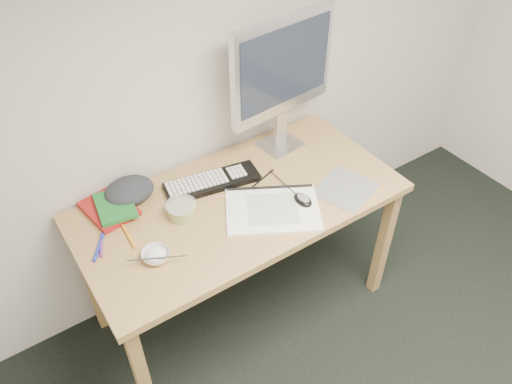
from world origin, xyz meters
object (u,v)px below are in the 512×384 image
(sketchpad, at_px, (273,210))
(monitor, at_px, (283,70))
(keyboard, at_px, (212,182))
(desk, at_px, (240,213))
(rice_bowl, at_px, (156,255))

(sketchpad, relative_size, monitor, 0.60)
(sketchpad, relative_size, keyboard, 0.92)
(desk, distance_m, rice_bowl, 0.46)
(sketchpad, distance_m, monitor, 0.61)
(sketchpad, xyz_separation_m, monitor, (0.30, 0.36, 0.40))
(desk, xyz_separation_m, sketchpad, (0.08, -0.13, 0.09))
(desk, height_order, keyboard, keyboard)
(sketchpad, distance_m, rice_bowl, 0.52)
(desk, distance_m, sketchpad, 0.18)
(monitor, bearing_deg, rice_bowl, -164.28)
(desk, height_order, rice_bowl, rice_bowl)
(monitor, xyz_separation_m, rice_bowl, (-0.82, -0.33, -0.39))
(sketchpad, height_order, rice_bowl, rice_bowl)
(keyboard, bearing_deg, sketchpad, -56.85)
(keyboard, bearing_deg, rice_bowl, -136.63)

